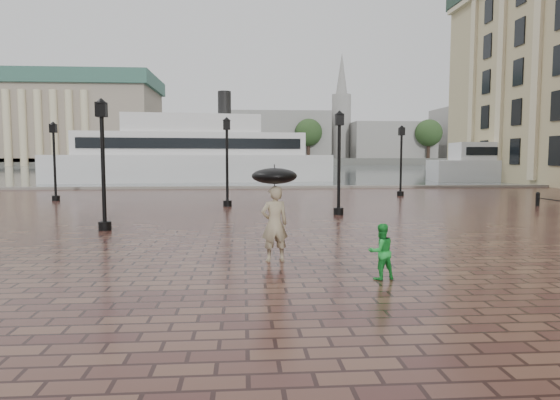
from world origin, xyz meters
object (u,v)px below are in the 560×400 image
(ferry_far, at_px, (544,160))
(ferry_near, at_px, (192,154))
(street_lamps, at_px, (235,161))
(child_pedestrian, at_px, (381,251))
(adult_pedestrian, at_px, (274,224))

(ferry_far, bearing_deg, ferry_near, -176.45)
(street_lamps, distance_m, ferry_near, 26.70)
(street_lamps, relative_size, ferry_far, 0.93)
(child_pedestrian, xyz_separation_m, ferry_far, (27.87, 38.87, 1.64))
(child_pedestrian, distance_m, ferry_near, 42.22)
(adult_pedestrian, height_order, child_pedestrian, adult_pedestrian)
(adult_pedestrian, bearing_deg, child_pedestrian, 125.72)
(street_lamps, relative_size, child_pedestrian, 18.32)
(adult_pedestrian, bearing_deg, ferry_near, -93.03)
(ferry_near, bearing_deg, ferry_far, -11.50)
(street_lamps, height_order, ferry_far, ferry_far)
(adult_pedestrian, bearing_deg, ferry_far, -140.62)
(street_lamps, bearing_deg, ferry_near, 100.24)
(adult_pedestrian, xyz_separation_m, ferry_near, (-5.91, 39.45, 1.83))
(street_lamps, xyz_separation_m, adult_pedestrian, (1.16, -13.18, -1.40))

